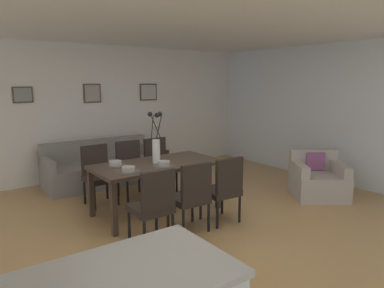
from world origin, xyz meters
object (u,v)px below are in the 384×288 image
dining_chair_far_right (131,166)px  bowl_far_left (164,163)px  dining_chair_near_left (154,203)px  armchair (318,180)px  dining_chair_mid_left (224,187)px  centerpiece_vase (156,144)px  dining_table (157,168)px  framed_picture_left (23,95)px  framed_picture_right (148,92)px  bowl_near_right (115,163)px  dining_chair_near_right (98,172)px  framed_picture_center (92,93)px  dining_chair_mid_right (159,162)px  table_lamp (157,132)px  bowl_near_left (128,169)px  dining_chair_far_left (191,193)px  sofa (102,169)px  side_table (157,162)px

dining_chair_far_right → bowl_far_left: bearing=-91.5°
dining_chair_near_left → armchair: dining_chair_near_left is taller
dining_chair_far_right → armchair: (2.50, -1.84, -0.23)m
dining_chair_near_left → dining_chair_mid_left: same height
dining_chair_mid_left → centerpiece_vase: 1.14m
dining_table → dining_chair_mid_left: size_ratio=1.96×
framed_picture_left → framed_picture_right: (2.49, -0.00, -0.00)m
bowl_near_right → armchair: (3.07, -1.16, -0.49)m
dining_chair_near_right → framed_picture_center: bearing=70.8°
dining_chair_mid_left → bowl_far_left: (-0.52, 0.67, 0.27)m
dining_chair_far_right → dining_chair_near_right: bearing=-176.5°
centerpiece_vase → dining_chair_mid_right: bearing=57.9°
dining_chair_near_right → table_lamp: 1.91m
bowl_near_left → framed_picture_right: framed_picture_right is taller
dining_chair_near_left → armchair: size_ratio=0.82×
dining_chair_mid_left → table_lamp: bearing=78.7°
bowl_near_left → armchair: (3.07, -0.75, -0.49)m
dining_chair_near_left → dining_chair_far_left: (0.56, 0.02, 0.00)m
dining_chair_near_right → bowl_near_left: bearing=-89.3°
framed_picture_center → sofa: bearing=-99.2°
table_lamp → dining_chair_far_left: bearing=-111.7°
dining_chair_near_right → bowl_near_right: dining_chair_near_right is taller
dining_chair_far_left → table_lamp: table_lamp is taller
dining_chair_near_right → framed_picture_center: (0.55, 1.59, 1.15)m
dining_chair_near_right → framed_picture_left: (-0.69, 1.59, 1.15)m
bowl_near_left → framed_picture_right: (1.78, 2.65, 0.89)m
dining_chair_near_right → centerpiece_vase: centerpiece_vase is taller
table_lamp → framed_picture_left: size_ratio=1.53×
bowl_near_right → sofa: bowl_near_right is taller
sofa → bowl_far_left: bearing=-87.5°
dining_chair_near_left → sofa: 2.81m
dining_chair_near_right → dining_chair_mid_right: same height
framed_picture_left → framed_picture_center: bearing=-0.0°
dining_chair_far_right → table_lamp: table_lamp is taller
framed_picture_right → table_lamp: bearing=-106.1°
dining_table → bowl_far_left: 0.24m
framed_picture_left → framed_picture_right: framed_picture_right is taller
dining_chair_mid_left → side_table: bearing=78.7°
dining_chair_far_right → framed_picture_center: framed_picture_center is taller
side_table → framed_picture_center: framed_picture_center is taller
dining_chair_near_right → armchair: bearing=-30.4°
dining_chair_far_right → centerpiece_vase: size_ratio=1.25×
sofa → framed_picture_right: size_ratio=5.15×
bowl_near_left → framed_picture_left: framed_picture_left is taller
dining_chair_mid_right → armchair: size_ratio=0.82×
dining_chair_mid_left → bowl_near_left: 1.29m
framed_picture_left → framed_picture_right: 2.49m
framed_picture_right → dining_chair_near_right: bearing=-138.5°
framed_picture_right → armchair: bearing=-69.3°
framed_picture_right → bowl_near_right: bearing=-128.6°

